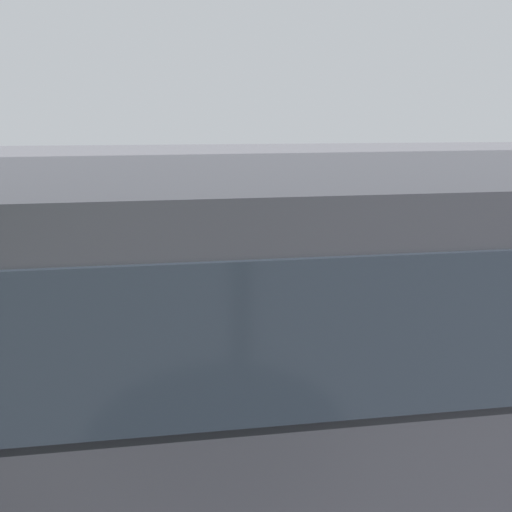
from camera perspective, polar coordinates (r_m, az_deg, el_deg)
The scene contains 14 objects.
ground_plane at distance 10.78m, azimuth 9.67°, elevation -5.26°, with size 80.00×80.00×0.00m, color #424247.
tour_bus at distance 4.97m, azimuth 11.24°, elevation -10.06°, with size 10.20×2.99×3.25m.
spectator_far_left at distance 7.98m, azimuth 14.61°, elevation -5.42°, with size 0.57×0.31×1.67m.
spectator_left at distance 7.67m, azimuth 8.02°, elevation -5.57°, with size 0.57×0.31×1.74m.
spectator_centre at distance 7.72m, azimuth 1.54°, elevation -5.13°, with size 0.57×0.32×1.77m.
spectator_right at distance 7.56m, azimuth -4.19°, elevation -6.04°, with size 0.57×0.38×1.69m.
spectator_far_right at distance 7.36m, azimuth -11.98°, elevation -6.64°, with size 0.57×0.31×1.74m.
parked_motorcycle_silver at distance 7.22m, azimuth 8.54°, elevation -11.80°, with size 2.05×0.58×0.99m.
stunt_motorcycle at distance 13.29m, azimuth -4.73°, elevation 3.29°, with size 1.86×1.19×1.64m.
traffic_cone at distance 13.12m, azimuth 4.75°, elevation 0.06°, with size 0.34×0.34×0.63m.
bay_line_a at distance 13.14m, azimuth 21.27°, elevation -2.31°, with size 0.23×4.94×0.01m.
bay_line_b at distance 12.15m, azimuth 9.67°, elevation -2.85°, with size 0.23×4.97×0.01m.
bay_line_c at distance 11.74m, azimuth -3.35°, elevation -3.31°, with size 0.21×4.25×0.01m.
bay_line_d at distance 11.95m, azimuth -16.59°, elevation -3.60°, with size 0.23×4.77×0.01m.
Camera 1 is at (2.80, 9.71, 3.75)m, focal length 40.30 mm.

